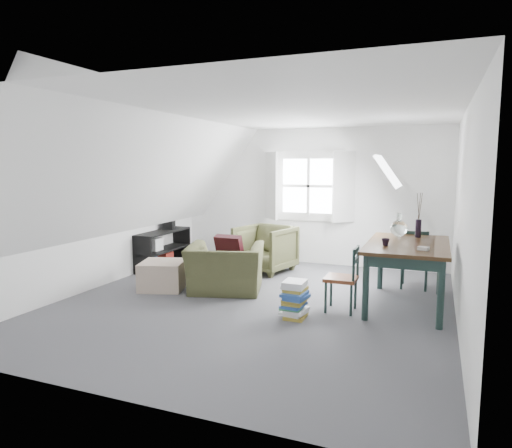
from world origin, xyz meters
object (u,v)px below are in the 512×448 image
at_px(media_shelf, 161,251).
at_px(armchair_far, 265,271).
at_px(ottoman, 163,275).
at_px(dining_chair_far, 415,258).
at_px(dining_chair_near, 344,278).
at_px(magazine_stack, 295,299).
at_px(dining_table, 407,252).
at_px(armchair_near, 225,291).

bearing_deg(media_shelf, armchair_far, 9.87).
distance_m(ottoman, dining_chair_far, 3.77).
distance_m(dining_chair_far, media_shelf, 4.31).
relative_size(dining_chair_far, media_shelf, 0.68).
relative_size(dining_chair_far, dining_chair_near, 1.07).
relative_size(armchair_far, ottoman, 1.43).
relative_size(dining_chair_near, media_shelf, 0.64).
distance_m(armchair_far, magazine_stack, 2.44).
xyz_separation_m(armchair_far, magazine_stack, (1.18, -2.13, 0.23)).
bearing_deg(magazine_stack, ottoman, 166.71).
bearing_deg(dining_table, media_shelf, 174.43).
distance_m(armchair_near, dining_chair_near, 1.84).
bearing_deg(dining_chair_far, armchair_near, 21.74).
relative_size(ottoman, dining_chair_near, 0.74).
bearing_deg(media_shelf, ottoman, -58.27).
relative_size(ottoman, dining_chair_far, 0.70).
relative_size(dining_chair_near, magazine_stack, 1.85).
bearing_deg(dining_chair_near, ottoman, -86.88).
bearing_deg(armchair_near, ottoman, -4.07).
distance_m(armchair_near, dining_table, 2.61).
xyz_separation_m(ottoman, dining_table, (3.42, 0.45, 0.52)).
xyz_separation_m(ottoman, dining_chair_near, (2.71, -0.06, 0.23)).
bearing_deg(armchair_far, armchair_near, -79.52).
height_order(ottoman, magazine_stack, magazine_stack).
height_order(dining_table, media_shelf, dining_table).
bearing_deg(dining_chair_far, dining_table, 82.81).
height_order(dining_chair_far, magazine_stack, dining_chair_far).
relative_size(armchair_far, media_shelf, 0.68).
xyz_separation_m(armchair_near, magazine_stack, (1.27, -0.72, 0.23)).
distance_m(dining_chair_far, dining_chair_near, 1.67).
distance_m(dining_table, media_shelf, 4.33).
xyz_separation_m(dining_table, dining_chair_far, (0.06, 0.97, -0.26)).
height_order(dining_chair_near, media_shelf, dining_chair_near).
relative_size(dining_table, media_shelf, 1.29).
bearing_deg(media_shelf, magazine_stack, -32.40).
distance_m(armchair_near, dining_chair_far, 2.86).
distance_m(armchair_far, ottoman, 1.92).
xyz_separation_m(dining_chair_far, dining_chair_near, (-0.78, -1.47, -0.03)).
bearing_deg(dining_chair_far, ottoman, 18.38).
relative_size(ottoman, media_shelf, 0.48).
bearing_deg(dining_table, dining_chair_near, -140.52).
bearing_deg(ottoman, armchair_far, 57.40).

